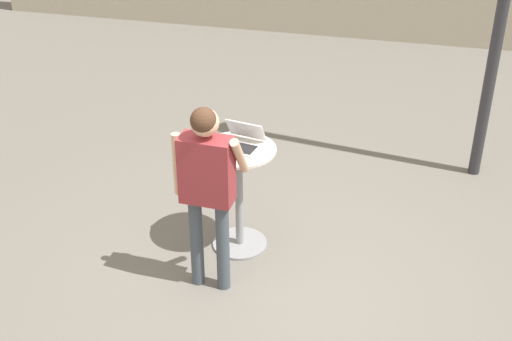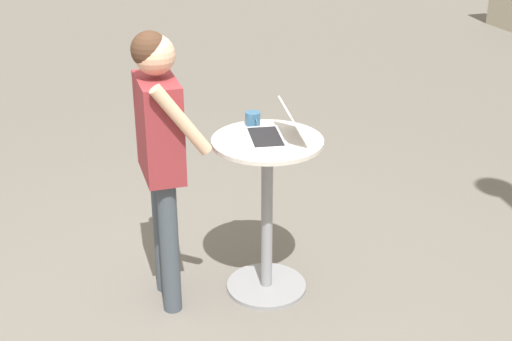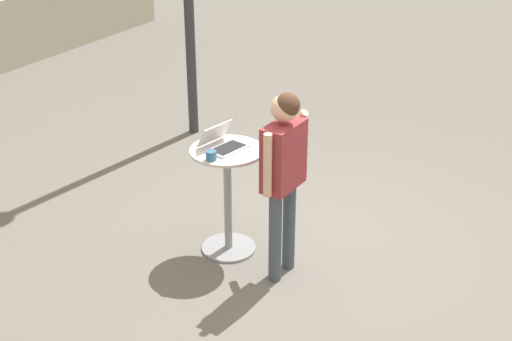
{
  "view_description": "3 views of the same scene",
  "coord_description": "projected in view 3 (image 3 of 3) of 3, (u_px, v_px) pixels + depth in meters",
  "views": [
    {
      "loc": [
        1.04,
        -4.51,
        3.91
      ],
      "look_at": [
        -0.15,
        0.42,
        0.94
      ],
      "focal_mm": 50.0,
      "sensor_mm": 36.0,
      "label": 1
    },
    {
      "loc": [
        3.18,
        -0.71,
        2.55
      ],
      "look_at": [
        -0.16,
        0.49,
        0.92
      ],
      "focal_mm": 50.0,
      "sensor_mm": 36.0,
      "label": 2
    },
    {
      "loc": [
        -5.05,
        -2.41,
        3.55
      ],
      "look_at": [
        -0.32,
        0.36,
        0.86
      ],
      "focal_mm": 50.0,
      "sensor_mm": 36.0,
      "label": 3
    }
  ],
  "objects": [
    {
      "name": "ground_plane",
      "position": [
        307.0,
        249.0,
        6.57
      ],
      "size": [
        50.0,
        50.0,
        0.0
      ],
      "primitive_type": "plane",
      "color": "slate"
    },
    {
      "name": "cafe_table",
      "position": [
        228.0,
        191.0,
        6.31
      ],
      "size": [
        0.65,
        0.65,
        1.01
      ],
      "color": "gray",
      "rests_on": "ground_plane"
    },
    {
      "name": "laptop",
      "position": [
        223.0,
        143.0,
        6.14
      ],
      "size": [
        0.39,
        0.38,
        0.2
      ],
      "color": "silver",
      "rests_on": "cafe_table"
    },
    {
      "name": "coffee_mug",
      "position": [
        211.0,
        156.0,
        5.92
      ],
      "size": [
        0.12,
        0.09,
        0.08
      ],
      "color": "#336084",
      "rests_on": "cafe_table"
    },
    {
      "name": "standing_person",
      "position": [
        283.0,
        163.0,
        5.76
      ],
      "size": [
        0.57,
        0.36,
        1.67
      ],
      "color": "#424C56",
      "rests_on": "ground_plane"
    }
  ]
}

